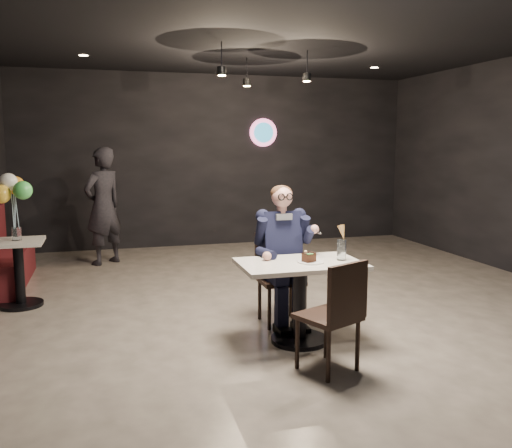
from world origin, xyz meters
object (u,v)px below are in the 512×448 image
object	(u,v)px
main_table	(300,302)
side_table	(20,276)
sundae_glass	(341,250)
balloon_vase	(17,234)
chair_far	(281,279)
seated_man	(281,253)
chair_near	(328,314)
passerby	(103,206)
booth_bench	(5,249)

from	to	relation	value
main_table	side_table	world-z (taller)	main_table
sundae_glass	balloon_vase	world-z (taller)	sundae_glass
chair_far	seated_man	distance (m)	0.26
side_table	balloon_vase	bearing A→B (deg)	0.00
chair_far	side_table	distance (m)	2.94
chair_near	balloon_vase	bearing A→B (deg)	112.14
sundae_glass	passerby	world-z (taller)	passerby
balloon_vase	sundae_glass	bearing A→B (deg)	-32.36
chair_near	passerby	size ratio (longest dim) A/B	0.52
passerby	chair_far	bearing A→B (deg)	78.79
main_table	side_table	distance (m)	3.23
sundae_glass	booth_bench	bearing A→B (deg)	138.71
chair_near	balloon_vase	world-z (taller)	chair_near
passerby	main_table	bearing A→B (deg)	75.40
chair_far	passerby	world-z (taller)	passerby
chair_far	chair_near	world-z (taller)	same
seated_man	booth_bench	size ratio (longest dim) A/B	0.74
chair_near	chair_far	bearing A→B (deg)	66.09
main_table	chair_far	distance (m)	0.56
sundae_glass	main_table	bearing A→B (deg)	176.33
balloon_vase	passerby	distance (m)	2.20
chair_far	balloon_vase	xyz separation A→B (m)	(-2.62, 1.33, 0.36)
chair_far	balloon_vase	distance (m)	2.96
chair_far	seated_man	bearing A→B (deg)	-90.00
sundae_glass	side_table	xyz separation A→B (m)	(-3.01, 1.91, -0.50)
chair_far	seated_man	world-z (taller)	seated_man
chair_far	booth_bench	xyz separation A→B (m)	(-2.92, 2.33, 0.02)
sundae_glass	balloon_vase	xyz separation A→B (m)	(-3.01, 1.91, -0.02)
main_table	balloon_vase	size ratio (longest dim) A/B	7.41
chair_far	passerby	bearing A→B (deg)	116.99
main_table	seated_man	xyz separation A→B (m)	(0.00, 0.55, 0.34)
side_table	chair_near	bearing A→B (deg)	-43.95
seated_man	side_table	distance (m)	2.96
chair_near	booth_bench	xyz separation A→B (m)	(-2.92, 3.53, 0.02)
side_table	passerby	bearing A→B (deg)	65.08
main_table	chair_far	xyz separation A→B (m)	(0.00, 0.55, 0.09)
booth_bench	main_table	bearing A→B (deg)	-44.63
balloon_vase	booth_bench	bearing A→B (deg)	106.70
seated_man	booth_bench	distance (m)	3.75
chair_near	balloon_vase	xyz separation A→B (m)	(-2.62, 2.53, 0.36)
main_table	passerby	size ratio (longest dim) A/B	0.63
seated_man	sundae_glass	bearing A→B (deg)	-55.72
chair_far	sundae_glass	size ratio (longest dim) A/B	4.89
side_table	passerby	xyz separation A→B (m)	(0.93, 1.99, 0.54)
sundae_glass	passerby	distance (m)	4.42
balloon_vase	passerby	bearing A→B (deg)	65.08
passerby	sundae_glass	bearing A→B (deg)	79.93
chair_far	sundae_glass	bearing A→B (deg)	-55.72
sundae_glass	balloon_vase	bearing A→B (deg)	147.64
chair_near	sundae_glass	bearing A→B (deg)	33.69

